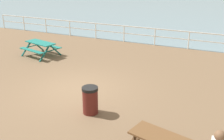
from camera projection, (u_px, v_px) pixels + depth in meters
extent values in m
cube|color=brown|center=(77.00, 91.00, 11.24)|extent=(30.00, 24.00, 0.20)
cube|color=white|center=(139.00, 27.00, 17.44)|extent=(23.00, 0.06, 0.06)
cube|color=white|center=(139.00, 35.00, 17.61)|extent=(23.00, 0.05, 0.05)
cylinder|color=white|center=(3.00, 22.00, 22.05)|extent=(0.07, 0.07, 1.05)
cylinder|color=white|center=(24.00, 24.00, 21.25)|extent=(0.07, 0.07, 1.05)
cylinder|color=white|center=(46.00, 26.00, 20.44)|extent=(0.07, 0.07, 1.05)
cylinder|color=white|center=(70.00, 28.00, 19.64)|extent=(0.07, 0.07, 1.05)
cylinder|color=white|center=(96.00, 31.00, 18.83)|extent=(0.07, 0.07, 1.05)
cylinder|color=white|center=(124.00, 34.00, 18.03)|extent=(0.07, 0.07, 1.05)
cylinder|color=white|center=(155.00, 37.00, 17.23)|extent=(0.07, 0.07, 1.05)
cylinder|color=white|center=(189.00, 41.00, 16.42)|extent=(0.07, 0.07, 1.05)
cube|color=#1E7A70|center=(40.00, 43.00, 15.10)|extent=(1.91, 1.10, 0.05)
cube|color=#1E7A70|center=(49.00, 46.00, 15.67)|extent=(1.81, 0.67, 0.04)
cube|color=#1E7A70|center=(31.00, 50.00, 14.75)|extent=(1.81, 0.67, 0.04)
cube|color=#165B54|center=(55.00, 50.00, 15.07)|extent=(0.26, 0.79, 0.79)
cube|color=#165B54|center=(45.00, 53.00, 14.51)|extent=(0.26, 0.79, 0.79)
cube|color=#165B54|center=(50.00, 51.00, 14.77)|extent=(0.41, 1.47, 0.04)
cube|color=#165B54|center=(37.00, 45.00, 15.96)|extent=(0.26, 0.79, 0.79)
cube|color=#165B54|center=(27.00, 48.00, 15.41)|extent=(0.26, 0.79, 0.79)
cube|color=#165B54|center=(32.00, 46.00, 15.67)|extent=(0.41, 1.47, 0.04)
cube|color=brown|center=(166.00, 139.00, 6.68)|extent=(1.92, 1.11, 0.05)
cube|color=brown|center=(176.00, 138.00, 7.24)|extent=(1.81, 0.69, 0.04)
cube|color=#50351E|center=(146.00, 134.00, 7.54)|extent=(0.27, 0.79, 0.79)
cube|color=#50351E|center=(138.00, 139.00, 7.24)|extent=(0.42, 1.47, 0.04)
sphere|color=brown|center=(220.00, 136.00, 5.43)|extent=(0.23, 0.23, 0.23)
cylinder|color=#591E19|center=(90.00, 101.00, 9.24)|extent=(0.52, 0.52, 0.85)
cylinder|color=black|center=(90.00, 89.00, 9.07)|extent=(0.55, 0.55, 0.10)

